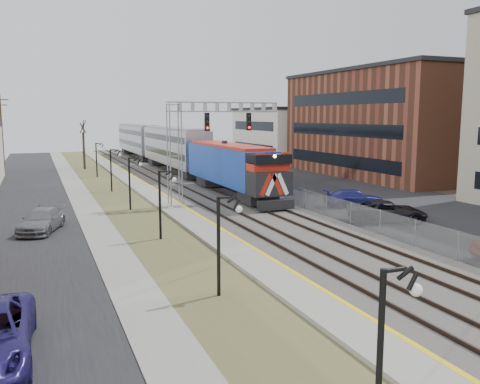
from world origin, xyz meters
TOP-DOWN VIEW (x-y plane):
  - ground at (0.00, 0.00)m, footprint 160.00×160.00m
  - street_west at (-11.50, 35.00)m, footprint 7.00×120.00m
  - sidewalk at (-7.00, 35.00)m, footprint 2.00×120.00m
  - grass_median at (-4.00, 35.00)m, footprint 4.00×120.00m
  - platform at (-1.00, 35.00)m, footprint 2.00×120.00m
  - ballast_bed at (4.00, 35.00)m, footprint 8.00×120.00m
  - parking_lot at (16.00, 35.00)m, footprint 16.00×120.00m
  - platform_edge at (-0.12, 35.00)m, footprint 0.24×120.00m
  - track_near at (2.00, 35.00)m, footprint 1.58×120.00m
  - track_far at (5.50, 35.00)m, footprint 1.58×120.00m
  - train at (5.50, 55.36)m, footprint 3.00×63.05m
  - signal_gantry at (1.22, 27.99)m, footprint 9.00×1.07m
  - lampposts at (-4.00, 18.29)m, footprint 0.14×62.14m
  - fence at (8.20, 35.00)m, footprint 0.04×120.00m
  - buildings_east at (30.00, 31.18)m, footprint 16.00×76.00m
  - bare_trees at (-12.66, 38.91)m, footprint 12.30×42.30m
  - car_lot_c at (11.14, 17.08)m, footprint 5.69×4.23m
  - car_lot_d at (12.49, 22.84)m, footprint 4.96×3.05m
  - car_lot_e at (11.78, 36.97)m, footprint 5.03×3.26m
  - car_street_b at (-10.30, 22.71)m, footprint 3.33×5.10m

SIDE VIEW (x-z plane):
  - ground at x=0.00m, z-range 0.00..0.00m
  - street_west at x=-11.50m, z-range 0.00..0.04m
  - parking_lot at x=16.00m, z-range 0.00..0.04m
  - grass_median at x=-4.00m, z-range 0.00..0.06m
  - sidewalk at x=-7.00m, z-range 0.00..0.08m
  - ballast_bed at x=4.00m, z-range 0.00..0.20m
  - platform at x=-1.00m, z-range 0.00..0.24m
  - platform_edge at x=-0.12m, z-range 0.24..0.25m
  - track_near at x=2.00m, z-range 0.20..0.35m
  - track_far at x=5.50m, z-range 0.20..0.35m
  - car_lot_d at x=12.49m, z-range 0.00..1.34m
  - car_street_b at x=-10.30m, z-range 0.00..1.37m
  - car_lot_c at x=11.14m, z-range 0.00..1.44m
  - car_lot_e at x=11.78m, z-range 0.00..1.59m
  - fence at x=8.20m, z-range 0.00..1.60m
  - lampposts at x=-4.00m, z-range 0.00..4.00m
  - bare_trees at x=-12.66m, z-range -0.27..5.68m
  - train at x=5.50m, z-range 0.22..5.55m
  - signal_gantry at x=1.22m, z-range 1.51..9.66m
  - buildings_east at x=30.00m, z-range -1.19..13.81m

